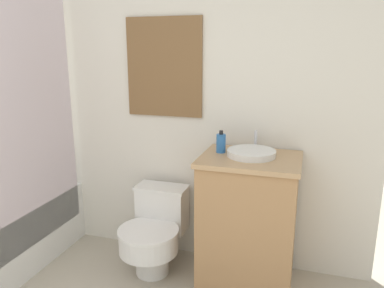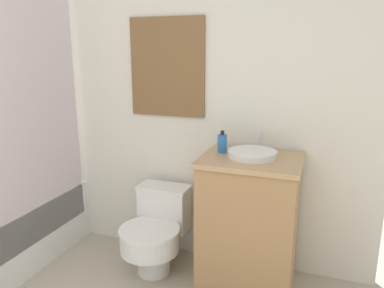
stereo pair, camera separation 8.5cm
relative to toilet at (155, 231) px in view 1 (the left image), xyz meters
The scene contains 5 objects.
wall_back 1.03m from the toilet, 125.75° to the left, with size 3.40×0.07×2.50m.
toilet is the anchor object (origin of this frame).
vanity 0.67m from the toilet, ahead, with size 0.62×0.51×0.89m.
sink 0.90m from the toilet, ahead, with size 0.30×0.34×0.13m.
soap_bottle 0.80m from the toilet, ahead, with size 0.06×0.06×0.15m.
Camera 1 is at (1.21, -0.17, 1.53)m, focal length 35.00 mm.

